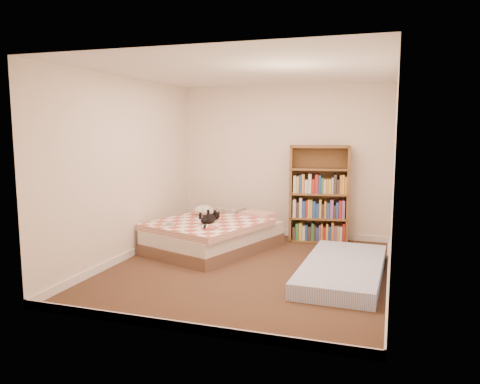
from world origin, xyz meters
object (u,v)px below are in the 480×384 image
(bed, at_px, (215,234))
(floor_mattress, at_px, (343,269))
(white_dog, at_px, (204,210))
(black_cat, at_px, (209,218))
(bookshelf, at_px, (319,207))

(bed, height_order, floor_mattress, bed)
(white_dog, bearing_deg, bed, -36.27)
(floor_mattress, bearing_deg, bed, 161.00)
(floor_mattress, height_order, black_cat, black_cat)
(bed, height_order, white_dog, white_dog)
(bed, distance_m, black_cat, 0.40)
(white_dog, bearing_deg, bookshelf, 29.02)
(floor_mattress, bearing_deg, white_dog, 157.67)
(bed, bearing_deg, black_cat, -65.37)
(bookshelf, bearing_deg, bed, -154.92)
(floor_mattress, bearing_deg, bookshelf, 110.05)
(bed, xyz_separation_m, black_cat, (0.03, -0.27, 0.29))
(bookshelf, distance_m, floor_mattress, 1.85)
(bed, bearing_deg, white_dog, 156.19)
(bed, distance_m, white_dog, 0.49)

